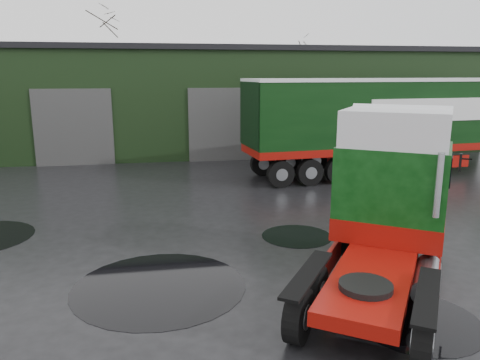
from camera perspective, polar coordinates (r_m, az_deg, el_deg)
name	(u,v)px	position (r m, az deg, el deg)	size (l,w,h in m)	color
ground	(226,256)	(12.67, -1.74, -9.22)	(100.00, 100.00, 0.00)	black
warehouse	(212,98)	(31.88, -3.44, 9.95)	(32.40, 12.40, 6.30)	black
hero_tractor	(382,210)	(10.11, 16.89, -3.55)	(2.74, 6.45, 4.01)	#0B3C0F
lorry_right	(385,127)	(23.34, 17.31, 6.21)	(3.02, 17.46, 4.59)	silver
tree_back_a	(103,74)	(41.85, -16.34, 12.34)	(4.40, 4.40, 9.50)	black
tree_back_b	(287,85)	(43.24, 5.76, 11.46)	(4.40, 4.40, 7.50)	black
puddle_0	(159,286)	(11.13, -9.80, -12.67)	(3.97, 3.97, 0.01)	black
puddle_1	(297,236)	(14.22, 6.94, -6.79)	(2.11, 2.11, 0.01)	black
puddle_4	(416,321)	(10.23, 20.71, -15.77)	(2.53, 2.53, 0.01)	black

